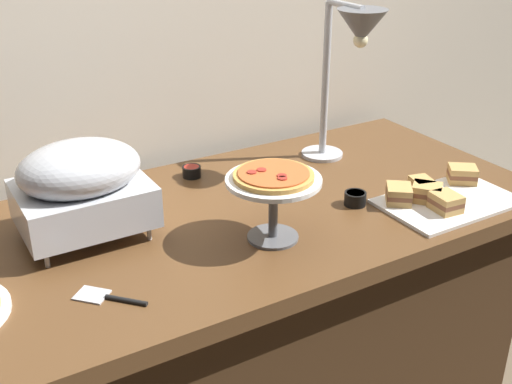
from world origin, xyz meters
The scene contains 9 objects.
back_wall centered at (0.00, 0.50, 1.20)m, with size 4.40×0.04×2.40m, color beige.
buffet_table centered at (0.00, 0.00, 0.39)m, with size 1.90×0.84×0.76m.
chafing_dish centered at (-0.35, 0.09, 0.91)m, with size 0.33×0.26×0.26m.
heat_lamp centered at (0.50, 0.10, 1.16)m, with size 0.15×0.31×0.52m.
pizza_plate_center centered at (0.05, -0.17, 0.91)m, with size 0.24×0.24×0.19m.
sandwich_platter centered at (0.58, -0.24, 0.78)m, with size 0.40×0.25×0.06m.
sauce_cup_near centered at (0.04, 0.29, 0.78)m, with size 0.06×0.06×0.03m.
sauce_cup_far centered at (0.36, -0.13, 0.78)m, with size 0.06×0.06×0.04m.
serving_spatula centered at (-0.40, -0.22, 0.76)m, with size 0.14×0.15×0.01m.
Camera 1 is at (-0.72, -1.40, 1.58)m, focal length 44.73 mm.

